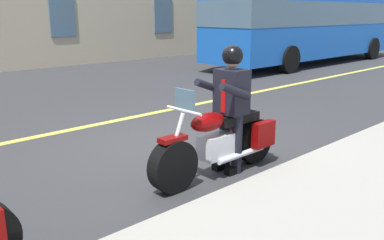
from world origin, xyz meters
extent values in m
plane|color=#333335|center=(0.00, 0.00, 0.00)|extent=(80.00, 80.00, 0.00)
cube|color=#E5DB4C|center=(0.00, -2.00, 0.01)|extent=(60.00, 0.16, 0.01)
cylinder|color=black|center=(1.12, 1.41, 0.33)|extent=(0.66, 0.20, 0.66)
cylinder|color=black|center=(-0.43, 1.41, 0.33)|extent=(0.66, 0.20, 0.66)
cube|color=silver|center=(0.32, 1.41, 0.42)|extent=(0.56, 0.28, 0.32)
ellipsoid|color=#720505|center=(0.52, 1.41, 0.78)|extent=(0.56, 0.28, 0.24)
cube|color=black|center=(-0.03, 1.41, 0.74)|extent=(0.70, 0.28, 0.12)
cube|color=#720505|center=(-0.38, 1.63, 0.48)|extent=(0.40, 0.12, 0.36)
cube|color=#720505|center=(-0.38, 1.19, 0.48)|extent=(0.40, 0.12, 0.36)
cylinder|color=silver|center=(1.10, 1.41, 0.60)|extent=(0.35, 0.05, 0.76)
cylinder|color=silver|center=(0.94, 1.41, 1.00)|extent=(0.04, 0.60, 0.04)
cube|color=#720505|center=(1.12, 1.41, 0.68)|extent=(0.36, 0.16, 0.06)
cylinder|color=silver|center=(0.02, 1.57, 0.26)|extent=(0.90, 0.08, 0.08)
cube|color=slate|center=(0.92, 1.41, 1.12)|extent=(0.04, 0.32, 0.28)
cylinder|color=black|center=(0.07, 1.53, 0.42)|extent=(0.14, 0.14, 0.84)
cube|color=black|center=(0.13, 1.53, 0.05)|extent=(0.26, 0.11, 0.10)
cylinder|color=black|center=(0.07, 1.29, 0.42)|extent=(0.14, 0.14, 0.84)
cube|color=black|center=(0.13, 1.29, 0.05)|extent=(0.26, 0.11, 0.10)
cube|color=black|center=(0.07, 1.41, 1.12)|extent=(0.32, 0.40, 0.60)
cube|color=red|center=(0.23, 1.41, 1.08)|extent=(0.02, 0.07, 0.44)
cylinder|color=black|center=(0.25, 1.63, 1.18)|extent=(0.55, 0.10, 0.28)
cylinder|color=black|center=(0.25, 1.19, 1.18)|extent=(0.55, 0.10, 0.28)
sphere|color=tan|center=(0.07, 1.41, 1.55)|extent=(0.22, 0.22, 0.22)
sphere|color=black|center=(0.07, 1.41, 1.60)|extent=(0.28, 0.28, 0.28)
cube|color=blue|center=(-11.89, -4.75, 1.77)|extent=(11.00, 2.50, 2.85)
cube|color=slate|center=(-11.89, -4.75, 2.10)|extent=(11.04, 2.52, 0.90)
cube|color=slate|center=(-17.39, -4.75, 2.00)|extent=(0.06, 2.40, 1.90)
cylinder|color=black|center=(-15.49, -5.95, 0.50)|extent=(1.00, 0.30, 1.00)
cylinder|color=black|center=(-15.49, -3.55, 0.50)|extent=(1.00, 0.30, 1.00)
cylinder|color=black|center=(-8.69, -5.95, 0.50)|extent=(1.00, 0.30, 1.00)
cylinder|color=black|center=(-8.69, -3.55, 0.50)|extent=(1.00, 0.30, 1.00)
cube|color=slate|center=(-14.12, -10.97, 2.00)|extent=(1.10, 0.06, 1.60)
cube|color=slate|center=(-8.92, -10.97, 2.00)|extent=(1.10, 0.06, 1.60)
cube|color=slate|center=(-3.72, -10.97, 2.00)|extent=(1.10, 0.06, 1.60)
camera|label=1|loc=(4.21, 5.04, 2.15)|focal=38.84mm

